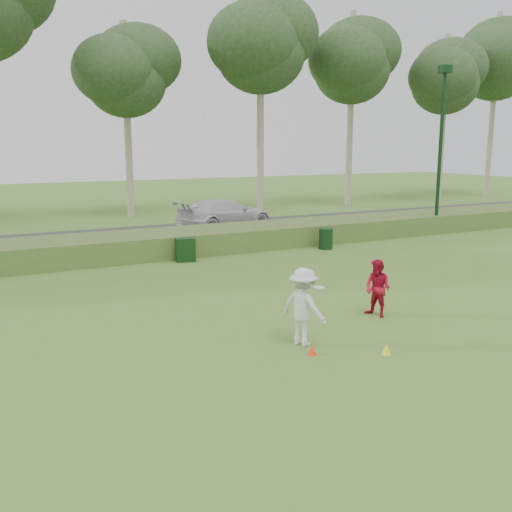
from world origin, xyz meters
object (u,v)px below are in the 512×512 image
player_red (378,288)px  trash_bin (326,239)px  utility_cabinet (186,250)px  car_right (225,214)px  lamp_post (442,120)px  player_white (303,307)px  cone_orange (312,350)px  cone_yellow (386,349)px

player_red → trash_bin: (4.39, 8.75, -0.31)m
utility_cabinet → car_right: bearing=68.5°
lamp_post → car_right: (-8.98, 6.11, -4.76)m
player_white → cone_orange: bearing=143.5°
player_white → cone_yellow: size_ratio=7.87×
player_red → trash_bin: 9.79m
cone_orange → cone_yellow: (1.43, -0.71, 0.00)m
player_white → player_red: bearing=-94.3°
utility_cabinet → trash_bin: bearing=10.8°
player_red → utility_cabinet: player_red is taller
lamp_post → player_white: size_ratio=4.61×
player_red → car_right: size_ratio=0.28×
trash_bin → lamp_post: bearing=8.8°
player_white → utility_cabinet: (0.96, 9.96, -0.43)m
player_white → trash_bin: size_ratio=1.98×
player_red → cone_yellow: player_red is taller
utility_cabinet → cone_yellow: bearing=-74.9°
cone_yellow → car_right: size_ratio=0.04×
cone_orange → trash_bin: bearing=54.2°
player_red → car_right: (2.96, 16.02, 0.08)m
lamp_post → trash_bin: size_ratio=9.14×
lamp_post → player_white: lamp_post is taller
car_right → player_white: bearing=149.7°
cone_orange → car_right: bearing=71.2°
player_red → utility_cabinet: bearing=175.7°
utility_cabinet → trash_bin: size_ratio=1.02×
lamp_post → trash_bin: 9.21m
player_white → cone_orange: size_ratio=8.11×
lamp_post → player_red: (-11.94, -9.91, -4.83)m
cone_orange → utility_cabinet: utility_cabinet is taller
player_red → cone_yellow: bearing=-51.4°
player_white → player_red: 3.02m
player_white → cone_yellow: bearing=-158.9°
lamp_post → player_red: lamp_post is taller
lamp_post → utility_cabinet: size_ratio=8.95×
lamp_post → car_right: lamp_post is taller
player_white → car_right: bearing=-41.1°
cone_yellow → car_right: (4.56, 18.29, 0.72)m
player_red → car_right: 16.29m
trash_bin → utility_cabinet: bearing=177.3°
utility_cabinet → cone_orange: bearing=-82.5°
player_red → cone_orange: size_ratio=6.94×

